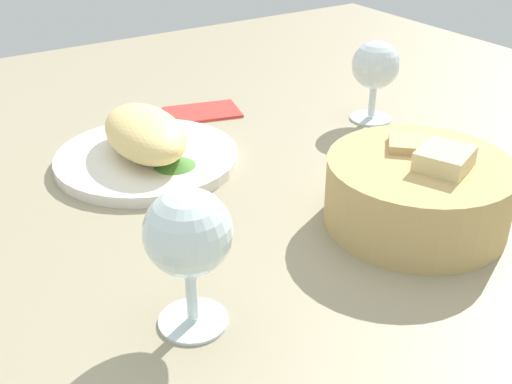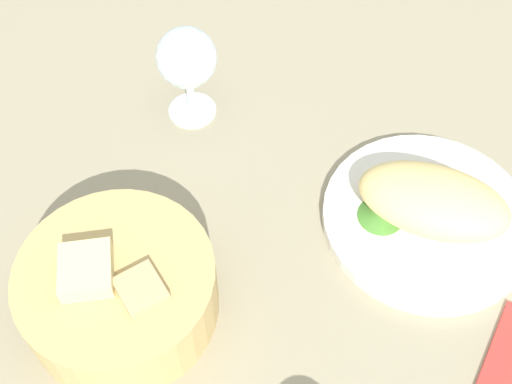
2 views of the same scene
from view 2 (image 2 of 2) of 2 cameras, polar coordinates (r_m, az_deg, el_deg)
name	(u,v)px [view 2 (image 2 of 2)]	position (r cm, az deg, el deg)	size (l,w,h in cm)	color
ground_plane	(284,295)	(71.60, 2.41, -8.74)	(140.00, 140.00, 2.00)	gray
plate	(427,219)	(76.68, 14.37, -2.21)	(23.21, 23.21, 1.40)	white
omelette	(434,201)	(73.87, 14.92, -0.73)	(16.33, 9.06, 5.58)	#EED07F
lettuce_garnish	(381,213)	(74.34, 10.63, -1.74)	(5.17, 5.17, 1.37)	#447E2D
bread_basket	(119,290)	(67.67, -11.64, -8.19)	(19.37, 19.37, 9.33)	tan
wine_glass_near	(187,61)	(79.32, -5.93, 11.05)	(7.24, 7.24, 12.74)	silver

